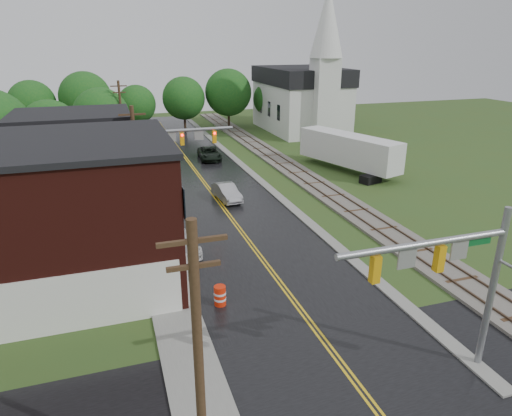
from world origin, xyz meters
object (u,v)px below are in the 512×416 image
traffic_signal_near (454,268)px  construction_barrel (220,296)px  suv_dark (209,154)px  pickup_white (179,241)px  utility_pole_a (199,362)px  tree_left_e (103,117)px  traffic_signal_far (173,146)px  semi_trailer (349,150)px  tree_left_c (52,131)px  sedan_silver (227,192)px  utility_pole_c (122,119)px  utility_pole_b (137,167)px  church (304,93)px  brick_building (40,218)px

traffic_signal_near → construction_barrel: traffic_signal_near is taller
suv_dark → pickup_white: 24.87m
utility_pole_a → tree_left_e: (-2.05, 45.90, 0.09)m
traffic_signal_far → semi_trailer: (18.99, 4.45, -2.66)m
traffic_signal_near → construction_barrel: 11.70m
utility_pole_a → construction_barrel: utility_pole_a is taller
traffic_signal_near → tree_left_e: size_ratio=0.90×
traffic_signal_near → pickup_white: traffic_signal_near is taller
traffic_signal_near → traffic_signal_far: (-6.94, 25.00, 0.01)m
tree_left_c → sedan_silver: bearing=-42.8°
utility_pole_c → suv_dark: 10.62m
utility_pole_b → construction_barrel: bearing=-76.1°
utility_pole_b → utility_pole_a: bearing=-90.0°
church → tree_left_c: church is taller
utility_pole_b → tree_left_e: utility_pole_b is taller
suv_dark → sedan_silver: suv_dark is taller
utility_pole_a → sedan_silver: bearing=73.9°
brick_building → utility_pole_a: (5.68, -15.00, 0.57)m
church → traffic_signal_near: 54.32m
utility_pole_b → semi_trailer: (22.32, 9.45, -2.41)m
tree_left_c → semi_trailer: bearing=-16.0°
tree_left_c → semi_trailer: 30.64m
utility_pole_a → tree_left_e: utility_pole_a is taller
utility_pole_c → tree_left_e: (-2.05, 1.90, 0.09)m
traffic_signal_far → pickup_white: size_ratio=1.55×
traffic_signal_near → sedan_silver: size_ratio=1.73×
traffic_signal_far → pickup_white: traffic_signal_far is taller
brick_building → traffic_signal_far: bearing=53.1°
pickup_white → brick_building: bearing=-171.7°
traffic_signal_near → utility_pole_c: 43.24m
brick_building → utility_pole_a: bearing=-69.3°
traffic_signal_far → suv_dark: traffic_signal_far is taller
utility_pole_b → suv_dark: utility_pole_b is taller
tree_left_e → traffic_signal_far: bearing=-74.1°
utility_pole_a → utility_pole_c: (0.00, 44.00, 0.00)m
brick_building → construction_barrel: size_ratio=12.92×
church → sedan_silver: church is taller
traffic_signal_near → traffic_signal_far: bearing=105.5°
utility_pole_a → sedan_silver: (7.60, 26.31, -4.02)m
utility_pole_a → construction_barrel: (2.96, 10.00, -4.17)m
traffic_signal_far → construction_barrel: (-0.37, -17.00, -4.42)m
brick_building → sedan_silver: brick_building is taller
brick_building → utility_pole_c: 29.56m
utility_pole_c → utility_pole_a: bearing=-90.0°
utility_pole_b → suv_dark: bearing=63.8°
semi_trailer → construction_barrel: size_ratio=11.38×
sedan_silver → tree_left_e: bearing=110.0°
tree_left_e → brick_building: bearing=-96.7°
traffic_signal_near → construction_barrel: size_ratio=6.63×
utility_pole_b → tree_left_c: bearing=111.5°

